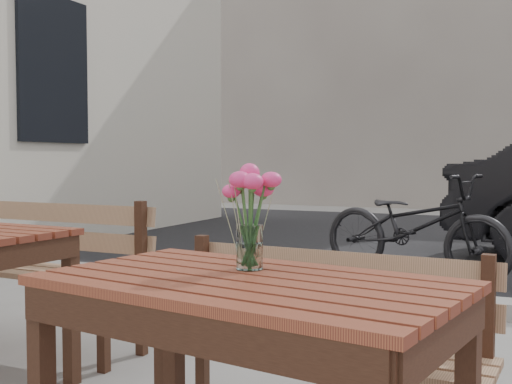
% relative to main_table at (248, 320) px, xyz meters
% --- Properties ---
extents(street, '(30.00, 8.12, 0.12)m').
position_rel_main_table_xyz_m(street, '(0.25, 5.08, -0.60)').
color(street, black).
rests_on(street, ground).
extents(main_table, '(1.32, 0.90, 0.75)m').
position_rel_main_table_xyz_m(main_table, '(0.00, 0.00, 0.00)').
color(main_table, '#5C2318').
rests_on(main_table, ground).
extents(main_bench, '(1.30, 0.46, 0.79)m').
position_rel_main_table_xyz_m(main_bench, '(0.04, 0.59, -0.15)').
color(main_bench, '#896247').
rests_on(main_bench, ground).
extents(main_vase, '(0.18, 0.18, 0.34)m').
position_rel_main_table_xyz_m(main_vase, '(-0.06, 0.14, 0.33)').
color(main_vase, white).
rests_on(main_vase, main_table).
extents(second_bench, '(1.44, 0.47, 0.89)m').
position_rel_main_table_xyz_m(second_bench, '(-1.91, 1.22, -0.09)').
color(second_bench, '#896247').
rests_on(second_bench, ground).
extents(bicycle, '(1.95, 1.14, 0.97)m').
position_rel_main_table_xyz_m(bicycle, '(-0.30, 4.26, -0.14)').
color(bicycle, black).
rests_on(bicycle, ground).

